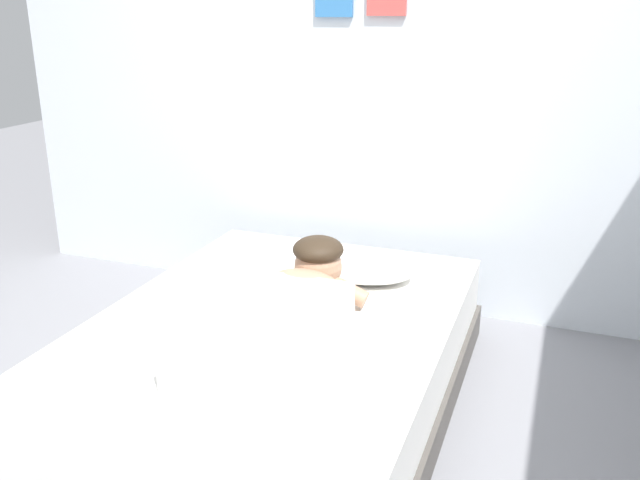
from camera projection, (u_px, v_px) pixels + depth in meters
name	position (u px, v px, depth m)	size (l,w,h in m)	color
ground_plane	(213.00, 477.00, 2.27)	(12.01, 12.01, 0.00)	gray
back_wall	(363.00, 61.00, 3.32)	(4.00, 0.12, 2.50)	silver
bed	(268.00, 372.00, 2.56)	(1.34, 1.99, 0.39)	#4C4742
pillow	(356.00, 266.00, 2.92)	(0.52, 0.32, 0.11)	white
person_lying	(282.00, 313.00, 2.35)	(0.43, 0.92, 0.27)	white
coffee_cup	(345.00, 278.00, 2.83)	(0.12, 0.09, 0.07)	white
cell_phone	(331.00, 335.00, 2.41)	(0.07, 0.14, 0.01)	black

